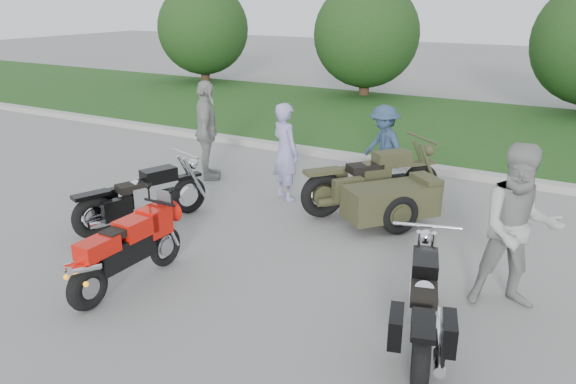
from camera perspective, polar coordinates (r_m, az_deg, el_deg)
The scene contains 13 objects.
ground at distance 7.62m, azimuth -10.77°, elevation -7.96°, with size 80.00×80.00×0.00m, color gray.
curb at distance 12.43m, azimuth 7.25°, elevation 3.41°, with size 60.00×0.30×0.15m, color #A09E97.
grass_strip at distance 16.23m, azimuth 12.99°, elevation 6.82°, with size 60.00×8.00×0.14m, color #22551D.
tree_far_left at distance 23.61m, azimuth -8.62°, elevation 16.07°, with size 3.60×3.60×4.00m.
tree_mid_left at distance 20.08m, azimuth 7.96°, elevation 15.57°, with size 3.60×3.60×4.00m.
sportbike_red at distance 7.18m, azimuth -16.20°, elevation -5.57°, with size 0.32×1.86×0.88m.
cruiser_left at distance 9.03m, azimuth -15.00°, elevation -0.77°, with size 0.91×2.19×0.88m.
cruiser_right at distance 6.01m, azimuth 13.56°, elevation -11.43°, with size 0.81×2.14×0.84m.
cruiser_sidecar at distance 9.08m, azimuth 9.41°, elevation -0.11°, with size 2.14×2.37×1.00m.
person_stripe at distance 9.83m, azimuth -0.27°, elevation 4.09°, with size 0.63×0.41×1.73m, color #8E8BBD.
person_grey at distance 6.82m, azimuth 22.39°, elevation -3.44°, with size 0.95×0.74×1.95m, color #999A94.
person_denim at distance 10.67m, azimuth 9.67°, elevation 4.57°, with size 1.01×0.58×1.56m, color navy.
person_back at distance 11.07m, azimuth -8.25°, elevation 6.18°, with size 1.14×0.47×1.94m, color #9A9C96.
Camera 1 is at (4.52, -5.07, 3.45)m, focal length 35.00 mm.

